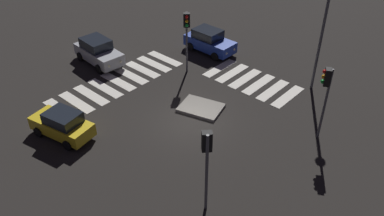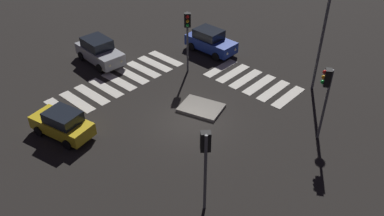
{
  "view_description": "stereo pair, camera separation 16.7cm",
  "coord_description": "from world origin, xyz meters",
  "px_view_note": "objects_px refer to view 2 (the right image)",
  "views": [
    {
      "loc": [
        -12.96,
        14.43,
        14.53
      ],
      "look_at": [
        0.0,
        0.0,
        1.0
      ],
      "focal_mm": 37.55,
      "sensor_mm": 36.0,
      "label": 1
    },
    {
      "loc": [
        -13.08,
        14.32,
        14.53
      ],
      "look_at": [
        0.0,
        0.0,
        1.0
      ],
      "focal_mm": 37.55,
      "sensor_mm": 36.0,
      "label": 2
    }
  ],
  "objects_px": {
    "traffic_island": "(201,108)",
    "street_lamp": "(327,14)",
    "traffic_light_south": "(326,87)",
    "traffic_light_west": "(205,152)",
    "traffic_light_east": "(187,28)",
    "car_silver": "(99,51)",
    "car_yellow": "(62,124)",
    "car_blue": "(210,41)"
  },
  "relations": [
    {
      "from": "traffic_island",
      "to": "traffic_light_west",
      "type": "relative_size",
      "value": 0.7
    },
    {
      "from": "traffic_light_east",
      "to": "traffic_light_west",
      "type": "bearing_deg",
      "value": 1.04
    },
    {
      "from": "traffic_island",
      "to": "car_yellow",
      "type": "relative_size",
      "value": 0.77
    },
    {
      "from": "car_blue",
      "to": "car_silver",
      "type": "distance_m",
      "value": 8.54
    },
    {
      "from": "car_blue",
      "to": "street_lamp",
      "type": "height_order",
      "value": "street_lamp"
    },
    {
      "from": "traffic_light_south",
      "to": "street_lamp",
      "type": "height_order",
      "value": "street_lamp"
    },
    {
      "from": "traffic_island",
      "to": "street_lamp",
      "type": "height_order",
      "value": "street_lamp"
    },
    {
      "from": "traffic_light_west",
      "to": "traffic_light_south",
      "type": "xyz_separation_m",
      "value": [
        -1.36,
        -8.15,
        0.06
      ]
    },
    {
      "from": "street_lamp",
      "to": "traffic_island",
      "type": "bearing_deg",
      "value": 60.16
    },
    {
      "from": "traffic_light_south",
      "to": "traffic_light_east",
      "type": "distance_m",
      "value": 10.49
    },
    {
      "from": "traffic_light_west",
      "to": "traffic_light_east",
      "type": "distance_m",
      "value": 12.59
    },
    {
      "from": "traffic_light_south",
      "to": "traffic_light_east",
      "type": "height_order",
      "value": "traffic_light_east"
    },
    {
      "from": "car_yellow",
      "to": "street_lamp",
      "type": "height_order",
      "value": "street_lamp"
    },
    {
      "from": "traffic_light_west",
      "to": "street_lamp",
      "type": "xyz_separation_m",
      "value": [
        1.36,
        -12.76,
        2.05
      ]
    },
    {
      "from": "car_silver",
      "to": "traffic_light_east",
      "type": "xyz_separation_m",
      "value": [
        -5.93,
        -3.31,
        2.51
      ]
    },
    {
      "from": "car_yellow",
      "to": "car_silver",
      "type": "xyz_separation_m",
      "value": [
        5.61,
        -6.8,
        0.1
      ]
    },
    {
      "from": "traffic_light_west",
      "to": "traffic_light_east",
      "type": "height_order",
      "value": "traffic_light_east"
    },
    {
      "from": "traffic_light_south",
      "to": "traffic_light_east",
      "type": "bearing_deg",
      "value": -33.59
    },
    {
      "from": "traffic_island",
      "to": "traffic_light_west",
      "type": "bearing_deg",
      "value": 132.37
    },
    {
      "from": "traffic_island",
      "to": "traffic_light_east",
      "type": "distance_m",
      "value": 5.79
    },
    {
      "from": "traffic_light_west",
      "to": "traffic_light_south",
      "type": "height_order",
      "value": "traffic_light_south"
    },
    {
      "from": "traffic_light_south",
      "to": "street_lamp",
      "type": "distance_m",
      "value": 5.71
    },
    {
      "from": "traffic_island",
      "to": "car_yellow",
      "type": "distance_m",
      "value": 8.38
    },
    {
      "from": "car_yellow",
      "to": "traffic_light_west",
      "type": "relative_size",
      "value": 0.91
    },
    {
      "from": "traffic_island",
      "to": "street_lamp",
      "type": "bearing_deg",
      "value": -119.84
    },
    {
      "from": "car_blue",
      "to": "street_lamp",
      "type": "xyz_separation_m",
      "value": [
        -8.71,
        -0.45,
        4.46
      ]
    },
    {
      "from": "traffic_island",
      "to": "car_blue",
      "type": "relative_size",
      "value": 0.73
    },
    {
      "from": "traffic_island",
      "to": "traffic_light_south",
      "type": "height_order",
      "value": "traffic_light_south"
    },
    {
      "from": "car_silver",
      "to": "traffic_light_south",
      "type": "height_order",
      "value": "traffic_light_south"
    },
    {
      "from": "car_silver",
      "to": "street_lamp",
      "type": "distance_m",
      "value": 16.18
    },
    {
      "from": "car_blue",
      "to": "street_lamp",
      "type": "distance_m",
      "value": 9.8
    },
    {
      "from": "car_silver",
      "to": "traffic_light_west",
      "type": "bearing_deg",
      "value": -14.8
    },
    {
      "from": "traffic_light_west",
      "to": "car_blue",
      "type": "bearing_deg",
      "value": -8.07
    },
    {
      "from": "car_yellow",
      "to": "car_silver",
      "type": "relative_size",
      "value": 0.9
    },
    {
      "from": "traffic_light_east",
      "to": "car_silver",
      "type": "bearing_deg",
      "value": -106.19
    },
    {
      "from": "traffic_light_west",
      "to": "car_silver",
      "type": "bearing_deg",
      "value": 23.0
    },
    {
      "from": "traffic_island",
      "to": "car_yellow",
      "type": "bearing_deg",
      "value": 60.49
    },
    {
      "from": "traffic_light_east",
      "to": "street_lamp",
      "type": "xyz_separation_m",
      "value": [
        -7.76,
        -4.07,
        1.93
      ]
    },
    {
      "from": "car_yellow",
      "to": "traffic_light_west",
      "type": "xyz_separation_m",
      "value": [
        -9.44,
        -1.43,
        2.49
      ]
    },
    {
      "from": "car_silver",
      "to": "car_blue",
      "type": "bearing_deg",
      "value": 59.16
    },
    {
      "from": "car_yellow",
      "to": "car_blue",
      "type": "distance_m",
      "value": 13.75
    },
    {
      "from": "traffic_light_west",
      "to": "traffic_island",
      "type": "bearing_deg",
      "value": -4.98
    }
  ]
}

